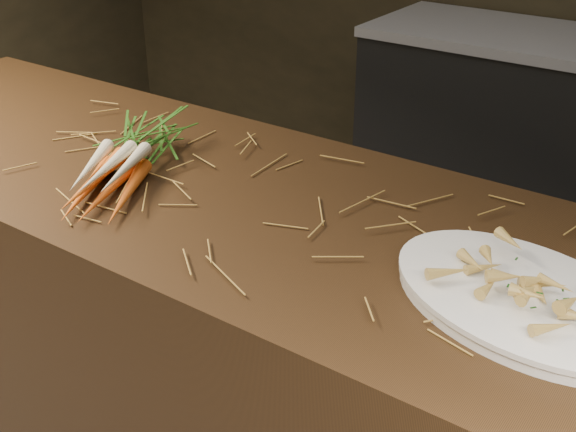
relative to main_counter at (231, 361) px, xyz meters
The scene contains 5 objects.
main_counter is the anchor object (origin of this frame).
straw_bedding 0.46m from the main_counter, 90.00° to the left, with size 1.40×0.60×0.02m, color olive, non-canonical shape.
root_veg_bunch 0.54m from the main_counter, 169.30° to the right, with size 0.34×0.49×0.09m.
serving_platter 0.79m from the main_counter, ahead, with size 0.43×0.29×0.02m, color white, non-canonical shape.
roasted_veg_heap 0.81m from the main_counter, ahead, with size 0.21×0.15×0.05m, color #A8863E, non-canonical shape.
Camera 1 is at (0.87, -0.71, 1.55)m, focal length 45.00 mm.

